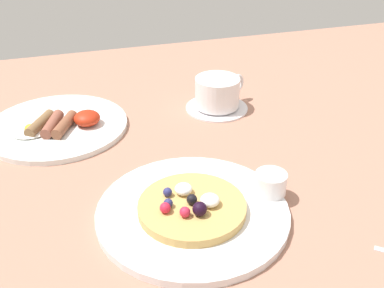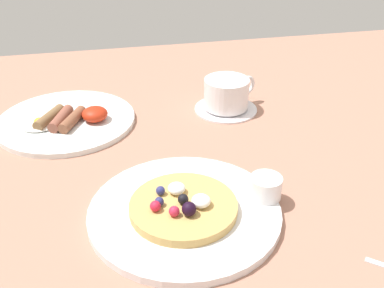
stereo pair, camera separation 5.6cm
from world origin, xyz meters
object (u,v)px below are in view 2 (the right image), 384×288
at_px(pancake_plate, 185,212).
at_px(coffee_saucer, 226,108).
at_px(syrup_ramekin, 266,187).
at_px(breakfast_plate, 66,121).
at_px(coffee_cup, 227,93).

xyz_separation_m(pancake_plate, coffee_saucer, (0.15, 0.31, -0.00)).
distance_m(syrup_ramekin, breakfast_plate, 0.43).
bearing_deg(syrup_ramekin, pancake_plate, -178.34).
xyz_separation_m(coffee_saucer, coffee_cup, (0.00, 0.00, 0.03)).
bearing_deg(coffee_cup, syrup_ramekin, -95.54).
bearing_deg(syrup_ramekin, coffee_saucer, 84.70).
distance_m(pancake_plate, breakfast_plate, 0.36).
distance_m(breakfast_plate, coffee_saucer, 0.32).
height_order(syrup_ramekin, coffee_cup, coffee_cup).
relative_size(breakfast_plate, coffee_saucer, 2.07).
xyz_separation_m(breakfast_plate, coffee_cup, (0.32, -0.01, 0.03)).
distance_m(coffee_saucer, coffee_cup, 0.03).
bearing_deg(breakfast_plate, coffee_saucer, -1.78).
bearing_deg(breakfast_plate, pancake_plate, -62.23).
bearing_deg(pancake_plate, coffee_cup, 64.29).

